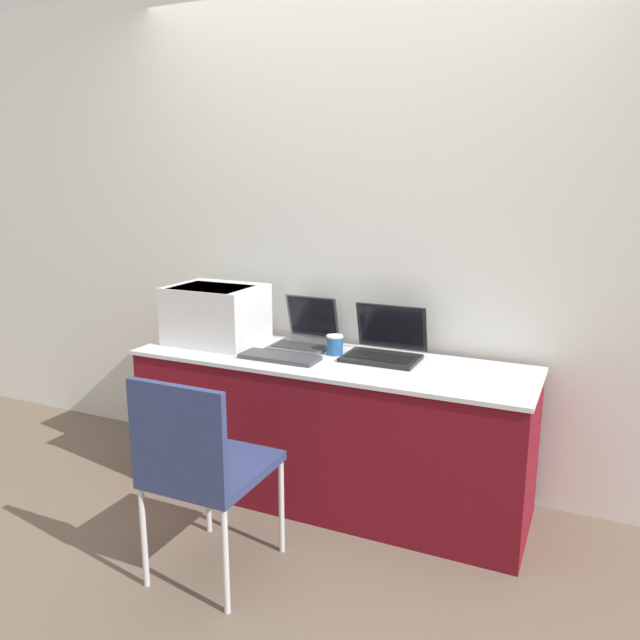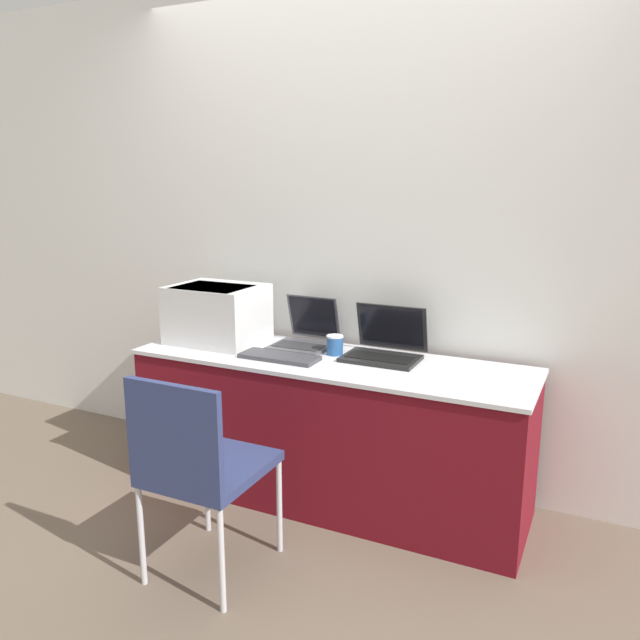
# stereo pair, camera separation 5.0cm
# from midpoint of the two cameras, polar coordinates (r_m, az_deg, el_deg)

# --- Properties ---
(ground_plane) EXTENTS (14.00, 14.00, 0.00)m
(ground_plane) POSITION_cam_midpoint_polar(r_m,az_deg,el_deg) (3.08, -1.93, -18.09)
(ground_plane) COLOR #6B5B4C
(wall_back) EXTENTS (8.00, 0.05, 2.60)m
(wall_back) POSITION_cam_midpoint_polar(r_m,az_deg,el_deg) (3.25, 3.11, 7.85)
(wall_back) COLOR silver
(wall_back) RESTS_ON ground_plane
(table) EXTENTS (1.95, 0.59, 0.73)m
(table) POSITION_cam_midpoint_polar(r_m,az_deg,el_deg) (3.14, 0.37, -9.94)
(table) COLOR maroon
(table) RESTS_ON ground_plane
(printer) EXTENTS (0.47, 0.37, 0.30)m
(printer) POSITION_cam_midpoint_polar(r_m,az_deg,el_deg) (3.33, -9.94, 0.72)
(printer) COLOR silver
(printer) RESTS_ON table
(laptop_left) EXTENTS (0.29, 0.32, 0.25)m
(laptop_left) POSITION_cam_midpoint_polar(r_m,az_deg,el_deg) (3.23, -1.87, -1.45)
(laptop_left) COLOR #4C4C51
(laptop_left) RESTS_ON table
(laptop_right) EXTENTS (0.36, 0.31, 0.25)m
(laptop_right) POSITION_cam_midpoint_polar(r_m,az_deg,el_deg) (3.04, 5.46, -2.42)
(laptop_right) COLOR black
(laptop_right) RESTS_ON table
(external_keyboard) EXTENTS (0.39, 0.15, 0.02)m
(external_keyboard) POSITION_cam_midpoint_polar(r_m,az_deg,el_deg) (3.02, -4.20, -3.40)
(external_keyboard) COLOR #3D3D42
(external_keyboard) RESTS_ON table
(coffee_cup) EXTENTS (0.08, 0.08, 0.10)m
(coffee_cup) POSITION_cam_midpoint_polar(r_m,az_deg,el_deg) (3.08, 0.90, -2.29)
(coffee_cup) COLOR #285699
(coffee_cup) RESTS_ON table
(chair) EXTENTS (0.41, 0.47, 0.87)m
(chair) POSITION_cam_midpoint_polar(r_m,az_deg,el_deg) (2.52, -11.38, -12.62)
(chair) COLOR navy
(chair) RESTS_ON ground_plane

